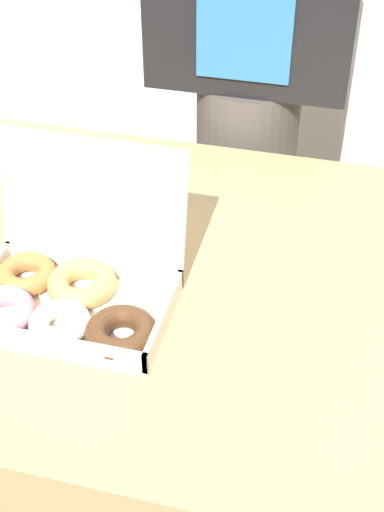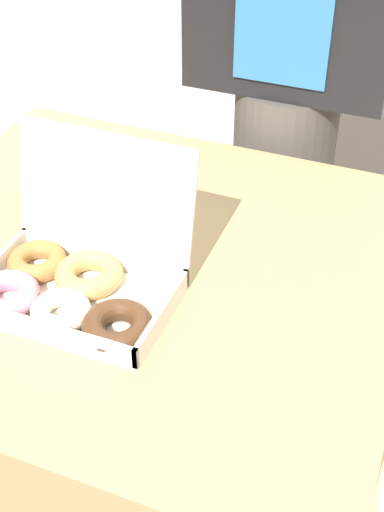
# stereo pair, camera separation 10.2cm
# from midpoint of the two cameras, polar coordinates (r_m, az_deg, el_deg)

# --- Properties ---
(table) EXTENTS (1.07, 0.85, 0.77)m
(table) POSITION_cam_midpoint_polar(r_m,az_deg,el_deg) (1.47, -3.73, -12.77)
(table) COLOR tan
(table) RESTS_ON ground_plane
(donut_box) EXTENTS (0.32, 0.26, 0.23)m
(donut_box) POSITION_cam_midpoint_polar(r_m,az_deg,el_deg) (1.13, -12.53, -2.83)
(donut_box) COLOR white
(donut_box) RESTS_ON table
(person_customer) EXTENTS (0.43, 0.24, 1.63)m
(person_customer) POSITION_cam_midpoint_polar(r_m,az_deg,el_deg) (1.62, 2.88, 15.12)
(person_customer) COLOR #4C4742
(person_customer) RESTS_ON ground_plane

